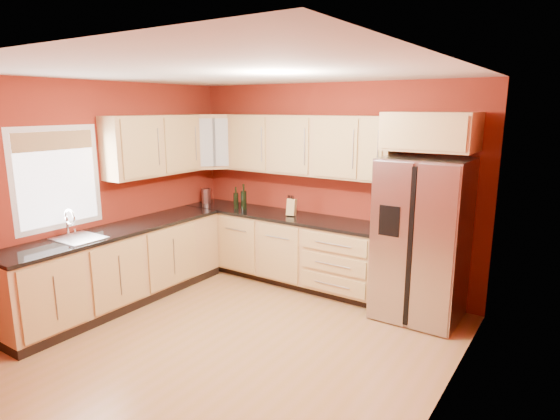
{
  "coord_description": "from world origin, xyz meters",
  "views": [
    {
      "loc": [
        2.79,
        -3.31,
        2.3
      ],
      "look_at": [
        -0.03,
        0.9,
        1.18
      ],
      "focal_mm": 30.0,
      "sensor_mm": 36.0,
      "label": 1
    }
  ],
  "objects_px": {
    "refrigerator": "(422,239)",
    "canister_left": "(206,197)",
    "soap_dispenser": "(379,219)",
    "knife_block": "(292,207)",
    "wine_bottle_a": "(244,197)"
  },
  "relations": [
    {
      "from": "wine_bottle_a",
      "to": "soap_dispenser",
      "type": "relative_size",
      "value": 1.75
    },
    {
      "from": "refrigerator",
      "to": "canister_left",
      "type": "bearing_deg",
      "value": 179.1
    },
    {
      "from": "soap_dispenser",
      "to": "canister_left",
      "type": "bearing_deg",
      "value": -178.53
    },
    {
      "from": "canister_left",
      "to": "knife_block",
      "type": "bearing_deg",
      "value": 0.99
    },
    {
      "from": "refrigerator",
      "to": "wine_bottle_a",
      "type": "bearing_deg",
      "value": 179.76
    },
    {
      "from": "knife_block",
      "to": "wine_bottle_a",
      "type": "bearing_deg",
      "value": 172.04
    },
    {
      "from": "refrigerator",
      "to": "knife_block",
      "type": "xyz_separation_m",
      "value": [
        -1.73,
        0.08,
        0.14
      ]
    },
    {
      "from": "knife_block",
      "to": "refrigerator",
      "type": "bearing_deg",
      "value": -15.57
    },
    {
      "from": "canister_left",
      "to": "wine_bottle_a",
      "type": "xyz_separation_m",
      "value": [
        0.73,
        -0.04,
        0.08
      ]
    },
    {
      "from": "knife_block",
      "to": "soap_dispenser",
      "type": "distance_m",
      "value": 1.18
    },
    {
      "from": "canister_left",
      "to": "knife_block",
      "type": "height_order",
      "value": "knife_block"
    },
    {
      "from": "refrigerator",
      "to": "soap_dispenser",
      "type": "xyz_separation_m",
      "value": [
        -0.55,
        0.12,
        0.13
      ]
    },
    {
      "from": "refrigerator",
      "to": "canister_left",
      "type": "relative_size",
      "value": 9.57
    },
    {
      "from": "refrigerator",
      "to": "wine_bottle_a",
      "type": "height_order",
      "value": "refrigerator"
    },
    {
      "from": "refrigerator",
      "to": "soap_dispenser",
      "type": "distance_m",
      "value": 0.58
    }
  ]
}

